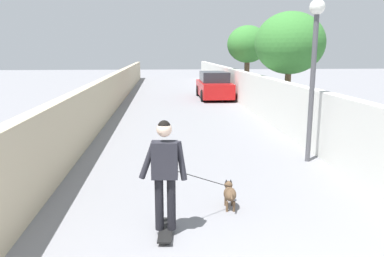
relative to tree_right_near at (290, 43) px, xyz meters
The scene contains 10 objects.
ground_plane 5.36m from the tree_right_near, 76.95° to the left, with size 80.00×80.00×0.00m, color gray.
wall_left 7.92m from the tree_right_near, 97.55° to the left, with size 48.00×0.30×1.64m, color tan.
fence_right 2.62m from the tree_right_near, 132.72° to the left, with size 48.00×0.30×1.69m, color silver.
tree_right_near is the anchor object (origin of this frame).
tree_right_mid 6.01m from the tree_right_near, ahead, with size 2.30×2.30×4.13m.
lamp_post 6.76m from the tree_right_near, 166.01° to the left, with size 0.36×0.36×3.89m.
skateboard 11.76m from the tree_right_near, 152.66° to the left, with size 0.81×0.26×0.08m.
person_skateboarder 11.55m from the tree_right_near, 152.66° to the left, with size 0.25×0.71×1.67m.
dog 10.46m from the tree_right_near, 156.03° to the left, with size 1.20×1.26×1.06m.
car_near 7.01m from the tree_right_near, 19.71° to the left, with size 4.25×1.80×1.54m.
Camera 1 is at (-2.34, 0.93, 2.71)m, focal length 35.04 mm.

